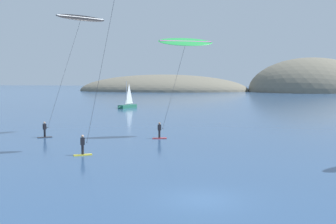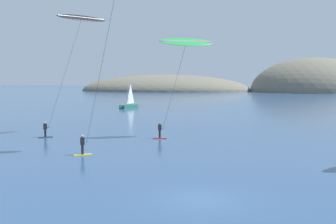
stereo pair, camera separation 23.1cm
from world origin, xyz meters
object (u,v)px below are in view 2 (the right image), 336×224
object	(u,v)px
kitesurfer_purple	(114,1)
kitesurfer_black	(79,26)
kitesurfer_green	(185,47)
sailboat_near	(128,105)

from	to	relation	value
kitesurfer_purple	kitesurfer_black	bearing A→B (deg)	124.13
kitesurfer_green	kitesurfer_purple	world-z (taller)	kitesurfer_purple
sailboat_near	kitesurfer_black	bearing A→B (deg)	-82.02
kitesurfer_purple	kitesurfer_black	distance (m)	13.47
kitesurfer_purple	kitesurfer_black	size ratio (longest dim) A/B	1.05
sailboat_near	kitesurfer_purple	bearing A→B (deg)	-75.62
kitesurfer_green	kitesurfer_purple	bearing A→B (deg)	-113.20
kitesurfer_purple	sailboat_near	bearing A→B (deg)	104.38
sailboat_near	kitesurfer_black	distance (m)	42.34
sailboat_near	kitesurfer_green	xyz separation A→B (m)	(17.67, -41.06, 8.94)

